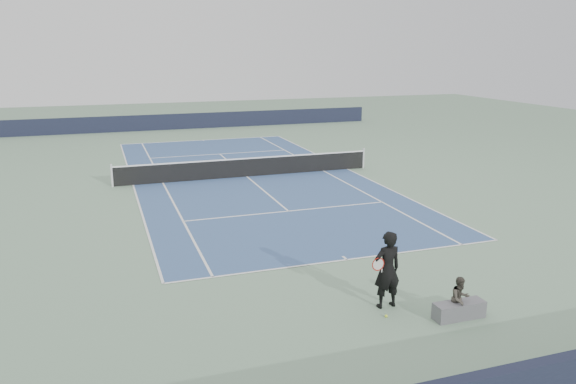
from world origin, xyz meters
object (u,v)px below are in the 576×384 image
object	(u,v)px
spectator_bench	(459,304)
tennis_ball	(386,316)
tennis_player	(387,270)
tennis_net	(247,167)

from	to	relation	value
spectator_bench	tennis_ball	bearing A→B (deg)	160.21
tennis_ball	spectator_bench	bearing A→B (deg)	-19.79
tennis_player	tennis_ball	distance (m)	1.12
tennis_ball	tennis_net	bearing A→B (deg)	87.55
spectator_bench	tennis_player	bearing A→B (deg)	140.74
tennis_ball	spectator_bench	world-z (taller)	spectator_bench
tennis_net	tennis_player	distance (m)	15.07
tennis_player	tennis_ball	xyz separation A→B (m)	(-0.26, -0.52, -0.95)
tennis_player	tennis_ball	world-z (taller)	tennis_player
tennis_net	tennis_player	world-z (taller)	tennis_player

